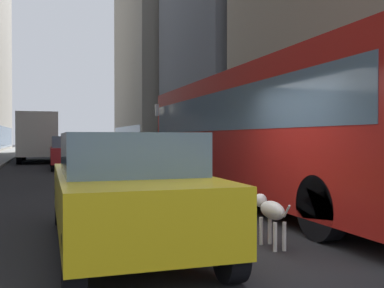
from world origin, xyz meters
The scene contains 13 objects.
ground_plane centered at (0.00, 35.00, 0.00)m, with size 120.00×120.00×0.00m, color #232326.
sidewalk_left centered at (-5.70, 35.00, 0.07)m, with size 2.40×110.00×0.15m, color gray.
sidewalk_right centered at (5.70, 35.00, 0.07)m, with size 2.40×110.00×0.15m, color #ADA89E.
building_right_far centered at (11.90, 43.74, 12.92)m, with size 11.57×18.05×25.86m.
transit_bus centered at (2.80, 3.66, 1.78)m, with size 2.78×11.53×3.05m.
car_yellow_taxi centered at (-1.20, 0.04, 0.83)m, with size 1.85×4.73×1.62m.
car_black_suv centered at (-2.80, 36.23, 0.82)m, with size 1.84×4.48×1.62m.
car_red_coupe centered at (-1.20, 16.93, 0.82)m, with size 1.82×4.63×1.62m.
car_silver_sedan centered at (2.80, 29.10, 0.82)m, with size 1.94×4.38×1.62m.
car_grey_wagon centered at (1.20, 35.27, 0.82)m, with size 1.71×4.67×1.62m.
car_white_van centered at (1.20, 21.27, 0.82)m, with size 1.79×4.63×1.62m.
box_truck centered at (-2.80, 24.14, 1.67)m, with size 2.30×7.50×3.05m.
dalmatian_dog centered at (0.77, -0.56, 0.51)m, with size 0.22×0.96×0.72m.
Camera 1 is at (-2.25, -6.30, 1.56)m, focal length 42.08 mm.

